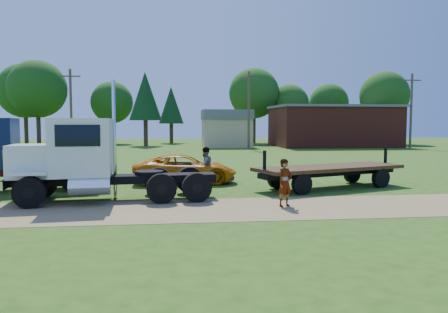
{
  "coord_description": "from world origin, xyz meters",
  "views": [
    {
      "loc": [
        -2.7,
        -15.26,
        3.07
      ],
      "look_at": [
        -0.52,
        3.62,
        1.6
      ],
      "focal_mm": 35.0,
      "sensor_mm": 36.0,
      "label": 1
    }
  ],
  "objects": [
    {
      "name": "spectator_b",
      "position": [
        -1.15,
        6.45,
        0.93
      ],
      "size": [
        1.14,
        1.09,
        1.86
      ],
      "primitive_type": "imported",
      "rotation": [
        0.0,
        0.0,
        3.73
      ],
      "color": "#999999",
      "rests_on": "ground"
    },
    {
      "name": "flatbed_trailer",
      "position": [
        4.56,
        4.41,
        0.81
      ],
      "size": [
        7.64,
        4.54,
        1.88
      ],
      "rotation": [
        0.0,
        0.0,
        0.34
      ],
      "color": "#362311",
      "rests_on": "ground"
    },
    {
      "name": "white_semi_tractor",
      "position": [
        -6.16,
        2.17,
        1.64
      ],
      "size": [
        8.08,
        3.29,
        4.8
      ],
      "rotation": [
        0.0,
        0.0,
        0.09
      ],
      "color": "black",
      "rests_on": "ground"
    },
    {
      "name": "orange_pickup",
      "position": [
        -2.14,
        6.89,
        0.73
      ],
      "size": [
        5.26,
        2.5,
        1.45
      ],
      "primitive_type": "imported",
      "rotation": [
        0.0,
        0.0,
        1.55
      ],
      "color": "#CF7109",
      "rests_on": "ground"
    },
    {
      "name": "ground",
      "position": [
        0.0,
        0.0,
        0.0
      ],
      "size": [
        140.0,
        140.0,
        0.0
      ],
      "primitive_type": "plane",
      "color": "#28480F",
      "rests_on": "ground"
    },
    {
      "name": "spectator_a",
      "position": [
        1.33,
        0.2,
        0.88
      ],
      "size": [
        0.77,
        0.69,
        1.76
      ],
      "primitive_type": "imported",
      "rotation": [
        0.0,
        0.0,
        0.53
      ],
      "color": "#999999",
      "rests_on": "ground"
    },
    {
      "name": "brick_building",
      "position": [
        18.0,
        40.0,
        2.66
      ],
      "size": [
        15.4,
        10.4,
        5.3
      ],
      "color": "maroon",
      "rests_on": "ground"
    },
    {
      "name": "tan_shed",
      "position": [
        4.0,
        40.0,
        2.42
      ],
      "size": [
        6.2,
        5.4,
        4.7
      ],
      "color": "tan",
      "rests_on": "ground"
    },
    {
      "name": "navy_truck",
      "position": [
        -10.18,
        5.23,
        1.68
      ],
      "size": [
        7.72,
        3.82,
        3.28
      ],
      "rotation": [
        0.0,
        0.0,
        0.18
      ],
      "color": "maroon",
      "rests_on": "ground"
    },
    {
      "name": "tree_row",
      "position": [
        -0.27,
        49.28,
        7.0
      ],
      "size": [
        59.26,
        15.74,
        11.52
      ],
      "color": "#352115",
      "rests_on": "ground"
    },
    {
      "name": "utility_poles",
      "position": [
        6.0,
        35.0,
        4.71
      ],
      "size": [
        42.2,
        0.28,
        9.0
      ],
      "color": "#433826",
      "rests_on": "ground"
    },
    {
      "name": "dirt_track",
      "position": [
        0.0,
        0.0,
        0.01
      ],
      "size": [
        120.0,
        4.2,
        0.01
      ],
      "primitive_type": "cube",
      "color": "brown",
      "rests_on": "ground"
    }
  ]
}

